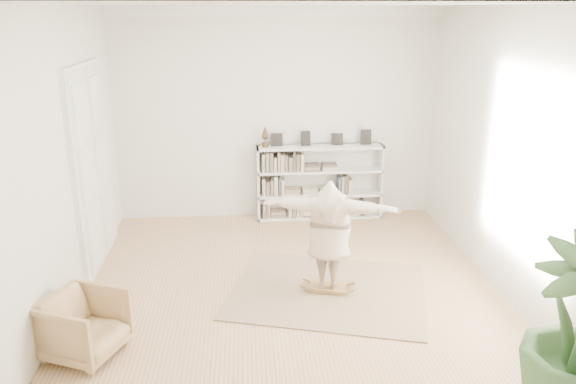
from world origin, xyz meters
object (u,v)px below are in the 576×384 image
object	(u,v)px
armchair	(84,326)
rocker_board	(328,287)
bookshelf	(319,183)
person	(329,232)

from	to	relation	value
armchair	rocker_board	world-z (taller)	armchair
bookshelf	rocker_board	bearing A→B (deg)	-94.99
rocker_board	bookshelf	bearing A→B (deg)	100.75
armchair	person	size ratio (longest dim) A/B	0.43
bookshelf	rocker_board	distance (m)	2.86
armchair	rocker_board	size ratio (longest dim) A/B	1.42
armchair	rocker_board	bearing A→B (deg)	-43.44
rocker_board	person	distance (m)	0.78
armchair	person	bearing A→B (deg)	-43.44
bookshelf	armchair	distance (m)	5.02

